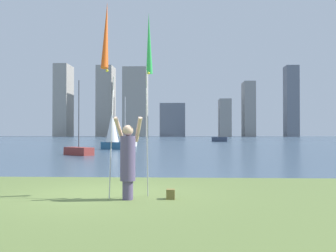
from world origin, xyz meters
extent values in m
cube|color=#384C60|center=(0.00, 61.70, -0.06)|extent=(120.00, 116.59, 0.12)
cube|color=#2D381C|center=(0.00, 3.41, -0.02)|extent=(120.00, 0.70, 0.02)
cylinder|color=#594C72|center=(0.72, -0.78, 0.21)|extent=(0.24, 0.24, 0.42)
cylinder|color=#594C72|center=(0.72, -0.78, 0.92)|extent=(0.34, 0.34, 1.00)
sphere|color=#D1A889|center=(0.72, -0.78, 1.54)|extent=(0.24, 0.24, 0.24)
cylinder|color=#D1A889|center=(0.50, -0.64, 1.57)|extent=(0.25, 0.39, 0.58)
cylinder|color=#D1A889|center=(0.94, -0.64, 1.57)|extent=(0.25, 0.39, 0.58)
cylinder|color=#B2B2B7|center=(0.31, -0.56, 1.42)|extent=(0.02, 0.54, 2.80)
cone|color=#F25919|center=(0.31, -1.21, 3.61)|extent=(0.16, 0.43, 1.52)
sphere|color=yellow|center=(0.31, -1.07, 2.85)|extent=(0.06, 0.06, 0.06)
cylinder|color=#B2B2B7|center=(1.13, -0.56, 1.46)|extent=(0.02, 0.40, 2.90)
cone|color=green|center=(1.13, -0.09, 3.65)|extent=(0.16, 0.35, 1.47)
sphere|color=yellow|center=(1.13, -0.18, 2.92)|extent=(0.06, 0.06, 0.06)
cube|color=olive|center=(1.67, -0.66, 0.11)|extent=(0.19, 0.21, 0.22)
cube|color=silver|center=(-4.26, 30.72, 0.32)|extent=(2.57, 1.67, 0.64)
cylinder|color=silver|center=(-4.26, 30.72, 2.90)|extent=(0.07, 0.07, 4.53)
cube|color=maroon|center=(-4.88, 15.39, 0.25)|extent=(2.24, 2.03, 0.51)
cylinder|color=#47474C|center=(-4.88, 15.39, 2.67)|extent=(0.07, 0.07, 4.34)
cube|color=#2D6084|center=(-4.08, 23.50, 0.31)|extent=(2.30, 1.11, 0.62)
cylinder|color=#47474C|center=(-4.08, 23.50, 2.53)|extent=(0.07, 0.07, 3.82)
cone|color=white|center=(-4.24, 23.54, 1.95)|extent=(1.33, 1.33, 2.66)
cube|color=#333D51|center=(7.19, 49.24, 0.35)|extent=(2.40, 1.09, 0.70)
cylinder|color=#47474C|center=(7.19, 49.24, 2.81)|extent=(0.07, 0.07, 4.21)
cube|color=gray|center=(-35.70, 109.18, 11.07)|extent=(4.21, 7.94, 22.13)
cube|color=gray|center=(-22.74, 110.62, 10.90)|extent=(4.87, 7.50, 21.80)
cube|color=gray|center=(-12.89, 106.29, 10.30)|extent=(7.05, 6.61, 20.61)
cube|color=slate|center=(-1.81, 109.50, 5.05)|extent=(7.65, 6.11, 10.11)
cube|color=gray|center=(13.82, 106.84, 5.58)|extent=(3.43, 6.08, 11.16)
cube|color=gray|center=(21.23, 109.10, 8.27)|extent=(3.33, 6.93, 16.54)
cube|color=slate|center=(33.88, 108.50, 10.61)|extent=(3.72, 4.73, 21.22)
camera|label=1|loc=(2.00, -9.42, 1.52)|focal=41.51mm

